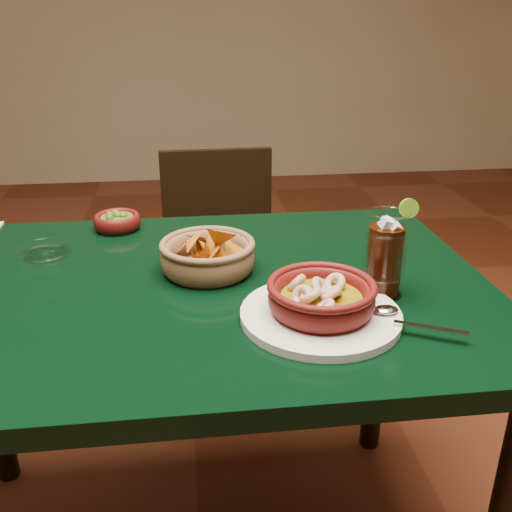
{
  "coord_description": "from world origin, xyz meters",
  "views": [
    {
      "loc": [
        0.02,
        -1.01,
        1.24
      ],
      "look_at": [
        0.14,
        -0.02,
        0.81
      ],
      "focal_mm": 40.0,
      "sensor_mm": 36.0,
      "label": 1
    }
  ],
  "objects": [
    {
      "name": "cola_drink",
      "position": [
        0.37,
        -0.09,
        0.83
      ],
      "size": [
        0.16,
        0.16,
        0.19
      ],
      "color": "white",
      "rests_on": "dining_table"
    },
    {
      "name": "glass_ashtray",
      "position": [
        -0.3,
        0.18,
        0.76
      ],
      "size": [
        0.12,
        0.12,
        0.03
      ],
      "color": "white",
      "rests_on": "dining_table"
    },
    {
      "name": "shrimp_plate",
      "position": [
        0.23,
        -0.17,
        0.78
      ],
      "size": [
        0.36,
        0.28,
        0.08
      ],
      "color": "silver",
      "rests_on": "dining_table"
    },
    {
      "name": "guacamole_ramekin",
      "position": [
        -0.16,
        0.33,
        0.77
      ],
      "size": [
        0.13,
        0.13,
        0.04
      ],
      "color": "#490C0A",
      "rests_on": "dining_table"
    },
    {
      "name": "dining_table",
      "position": [
        0.0,
        0.0,
        0.65
      ],
      "size": [
        1.2,
        0.8,
        0.75
      ],
      "color": "black",
      "rests_on": "ground"
    },
    {
      "name": "chip_basket",
      "position": [
        0.05,
        0.05,
        0.78
      ],
      "size": [
        0.23,
        0.23,
        0.14
      ],
      "color": "brown",
      "rests_on": "dining_table"
    },
    {
      "name": "dining_chair",
      "position": [
        0.11,
        0.7,
        0.46
      ],
      "size": [
        0.4,
        0.4,
        0.83
      ],
      "color": "black",
      "rests_on": "ground"
    }
  ]
}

